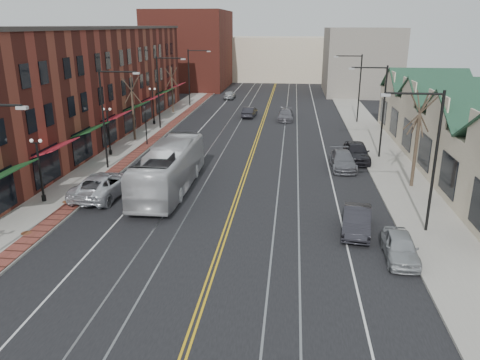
% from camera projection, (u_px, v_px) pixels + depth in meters
% --- Properties ---
extents(ground, '(160.00, 160.00, 0.00)m').
position_uv_depth(ground, '(212.00, 273.00, 22.59)').
color(ground, black).
rests_on(ground, ground).
extents(sidewalk_left, '(4.00, 120.00, 0.15)m').
position_uv_depth(sidewalk_left, '(119.00, 155.00, 42.70)').
color(sidewalk_left, gray).
rests_on(sidewalk_left, ground).
extents(sidewalk_right, '(4.00, 120.00, 0.15)m').
position_uv_depth(sidewalk_right, '(389.00, 164.00, 40.15)').
color(sidewalk_right, gray).
rests_on(sidewalk_right, ground).
extents(building_left, '(10.00, 50.00, 11.00)m').
position_uv_depth(building_left, '(74.00, 85.00, 48.34)').
color(building_left, maroon).
rests_on(building_left, ground).
extents(building_right, '(8.00, 36.00, 4.60)m').
position_uv_depth(building_right, '(466.00, 140.00, 38.82)').
color(building_right, beige).
rests_on(building_right, ground).
extents(backdrop_left, '(14.00, 18.00, 14.00)m').
position_uv_depth(backdrop_left, '(190.00, 50.00, 88.11)').
color(backdrop_left, maroon).
rests_on(backdrop_left, ground).
extents(backdrop_mid, '(22.00, 14.00, 9.00)m').
position_uv_depth(backdrop_mid, '(278.00, 59.00, 101.34)').
color(backdrop_mid, beige).
rests_on(backdrop_mid, ground).
extents(backdrop_right, '(12.00, 16.00, 11.00)m').
position_uv_depth(backdrop_right, '(361.00, 61.00, 80.57)').
color(backdrop_right, slate).
rests_on(backdrop_right, ground).
extents(streetlight_l_1, '(3.33, 0.25, 8.00)m').
position_uv_depth(streetlight_l_1, '(108.00, 109.00, 37.27)').
color(streetlight_l_1, black).
rests_on(streetlight_l_1, sidewalk_left).
extents(streetlight_l_2, '(3.33, 0.25, 8.00)m').
position_uv_depth(streetlight_l_2, '(162.00, 85.00, 52.36)').
color(streetlight_l_2, black).
rests_on(streetlight_l_2, sidewalk_left).
extents(streetlight_l_3, '(3.33, 0.25, 8.00)m').
position_uv_depth(streetlight_l_3, '(192.00, 72.00, 67.45)').
color(streetlight_l_3, black).
rests_on(streetlight_l_3, sidewalk_left).
extents(streetlight_r_0, '(3.33, 0.25, 8.00)m').
position_uv_depth(streetlight_r_0, '(428.00, 148.00, 25.49)').
color(streetlight_r_0, black).
rests_on(streetlight_r_0, sidewalk_right).
extents(streetlight_r_1, '(3.33, 0.25, 8.00)m').
position_uv_depth(streetlight_r_1, '(379.00, 102.00, 40.58)').
color(streetlight_r_1, black).
rests_on(streetlight_r_1, sidewalk_right).
extents(streetlight_r_2, '(3.33, 0.25, 8.00)m').
position_uv_depth(streetlight_r_2, '(356.00, 81.00, 55.67)').
color(streetlight_r_2, black).
rests_on(streetlight_r_2, sidewalk_right).
extents(lamppost_l_1, '(0.84, 0.28, 4.27)m').
position_uv_depth(lamppost_l_1, '(40.00, 172.00, 30.80)').
color(lamppost_l_1, black).
rests_on(lamppost_l_1, sidewalk_left).
extents(lamppost_l_2, '(0.84, 0.28, 4.27)m').
position_uv_depth(lamppost_l_2, '(109.00, 132.00, 42.12)').
color(lamppost_l_2, black).
rests_on(lamppost_l_2, sidewalk_left).
extents(lamppost_l_3, '(0.84, 0.28, 4.27)m').
position_uv_depth(lamppost_l_3, '(153.00, 107.00, 55.32)').
color(lamppost_l_3, black).
rests_on(lamppost_l_3, sidewalk_left).
extents(tree_left_near, '(1.78, 1.37, 6.48)m').
position_uv_depth(tree_left_near, '(133.00, 107.00, 47.33)').
color(tree_left_near, '#382B21').
rests_on(tree_left_near, sidewalk_left).
extents(tree_left_far, '(1.66, 1.28, 6.02)m').
position_uv_depth(tree_left_far, '(172.00, 89.00, 62.50)').
color(tree_left_far, '#382B21').
rests_on(tree_left_far, sidewalk_left).
extents(tree_right_mid, '(1.90, 1.46, 6.93)m').
position_uv_depth(tree_right_mid, '(417.00, 138.00, 33.28)').
color(tree_right_mid, '#382B21').
rests_on(tree_right_mid, sidewalk_right).
extents(manhole_mid, '(0.60, 0.60, 0.02)m').
position_uv_depth(manhole_mid, '(26.00, 233.00, 26.56)').
color(manhole_mid, '#592D19').
rests_on(manhole_mid, sidewalk_left).
extents(manhole_far, '(0.60, 0.60, 0.02)m').
position_uv_depth(manhole_far, '(67.00, 202.00, 31.27)').
color(manhole_far, '#592D19').
rests_on(manhole_far, sidewalk_left).
extents(traffic_signal, '(0.18, 0.15, 3.80)m').
position_uv_depth(traffic_signal, '(146.00, 123.00, 45.61)').
color(traffic_signal, black).
rests_on(traffic_signal, sidewalk_left).
extents(transit_bus, '(2.79, 11.86, 3.30)m').
position_uv_depth(transit_bus, '(169.00, 169.00, 33.36)').
color(transit_bus, silver).
rests_on(transit_bus, ground).
extents(parked_suv, '(3.13, 6.21, 1.68)m').
position_uv_depth(parked_suv, '(103.00, 185.00, 32.48)').
color(parked_suv, silver).
rests_on(parked_suv, ground).
extents(parked_car_a, '(1.73, 4.02, 1.35)m').
position_uv_depth(parked_car_a, '(400.00, 247.00, 23.73)').
color(parked_car_a, '#A2A6A9').
rests_on(parked_car_a, ground).
extents(parked_car_b, '(2.11, 4.55, 1.45)m').
position_uv_depth(parked_car_b, '(357.00, 220.00, 26.83)').
color(parked_car_b, '#232228').
rests_on(parked_car_b, ground).
extents(parked_car_c, '(2.09, 4.92, 1.41)m').
position_uv_depth(parked_car_c, '(343.00, 160.00, 38.87)').
color(parked_car_c, slate).
rests_on(parked_car_c, ground).
extents(parked_car_d, '(2.12, 5.08, 1.72)m').
position_uv_depth(parked_car_d, '(356.00, 152.00, 40.84)').
color(parked_car_d, black).
rests_on(parked_car_d, ground).
extents(distant_car_left, '(1.76, 4.21, 1.35)m').
position_uv_depth(distant_car_left, '(249.00, 112.00, 60.62)').
color(distant_car_left, black).
rests_on(distant_car_left, ground).
extents(distant_car_right, '(1.97, 4.70, 1.36)m').
position_uv_depth(distant_car_right, '(286.00, 115.00, 58.75)').
color(distant_car_right, slate).
rests_on(distant_car_right, ground).
extents(distant_car_far, '(1.67, 4.12, 1.40)m').
position_uv_depth(distant_car_far, '(230.00, 95.00, 75.78)').
color(distant_car_far, '#9B9EA2').
rests_on(distant_car_far, ground).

